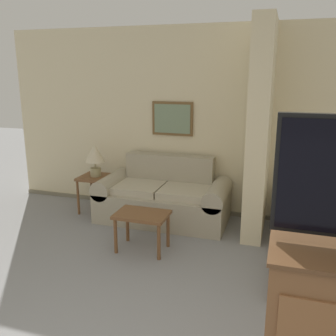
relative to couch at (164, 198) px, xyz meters
name	(u,v)px	position (x,y,z in m)	size (l,w,h in m)	color
wall_back	(216,124)	(0.60, 0.48, 0.98)	(6.28, 0.16, 2.60)	beige
wall_partition_pillar	(260,131)	(1.23, -0.03, 0.99)	(0.24, 0.90, 2.60)	beige
couch	(164,198)	(0.00, 0.00, 0.00)	(1.78, 0.84, 0.86)	tan
coffee_table	(142,219)	(0.06, -0.95, 0.07)	(0.59, 0.41, 0.45)	brown
side_table	(96,182)	(-1.02, 0.00, 0.14)	(0.45, 0.45, 0.53)	brown
table_lamp	(95,155)	(-1.02, 0.00, 0.53)	(0.28, 0.28, 0.47)	tan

